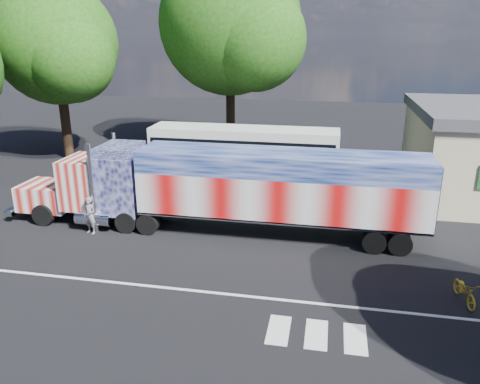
% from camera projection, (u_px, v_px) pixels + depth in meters
% --- Properties ---
extents(ground, '(100.00, 100.00, 0.00)m').
position_uv_depth(ground, '(226.00, 256.00, 19.96)').
color(ground, black).
extents(lane_markings, '(30.00, 2.67, 0.01)m').
position_uv_depth(lane_markings, '(251.00, 309.00, 16.14)').
color(lane_markings, silver).
rests_on(lane_markings, ground).
extents(semi_truck, '(20.13, 3.18, 4.29)m').
position_uv_depth(semi_truck, '(228.00, 187.00, 21.83)').
color(semi_truck, black).
rests_on(semi_truck, ground).
extents(coach_bus, '(11.83, 2.75, 3.44)m').
position_uv_depth(coach_bus, '(244.00, 154.00, 29.65)').
color(coach_bus, white).
rests_on(coach_bus, ground).
extents(woman, '(0.74, 0.59, 1.79)m').
position_uv_depth(woman, '(90.00, 215.00, 22.00)').
color(woman, slate).
rests_on(woman, ground).
extents(bicycle, '(0.88, 1.75, 0.88)m').
position_uv_depth(bicycle, '(465.00, 291.00, 16.44)').
color(bicycle, gold).
rests_on(bicycle, ground).
extents(tree_n_mid, '(11.21, 10.67, 15.09)m').
position_uv_depth(tree_n_mid, '(232.00, 24.00, 35.00)').
color(tree_n_mid, black).
rests_on(tree_n_mid, ground).
extents(tree_nw_a, '(9.10, 8.67, 12.73)m').
position_uv_depth(tree_nw_a, '(58.00, 44.00, 33.12)').
color(tree_nw_a, black).
rests_on(tree_nw_a, ground).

